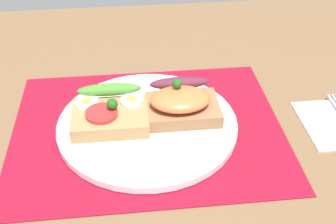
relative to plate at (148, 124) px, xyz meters
The scene contains 5 objects.
ground_plane 2.43cm from the plate, ahead, with size 120.00×90.00×3.20cm, color brown.
placemat 0.68cm from the plate, ahead, with size 39.13×30.87×0.30cm, color maroon.
plate is the anchor object (origin of this frame).
sandwich_egg_tomato 5.78cm from the plate, behind, with size 10.75×9.23×4.33cm.
sandwich_salmon 5.88cm from the plate, 14.32° to the left, with size 10.56×9.11×5.84cm.
Camera 1 is at (-2.33, -48.94, 39.98)cm, focal length 46.06 mm.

